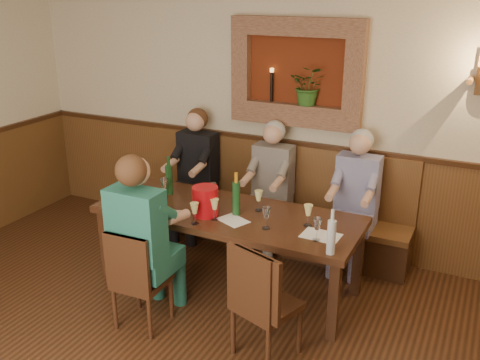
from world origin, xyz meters
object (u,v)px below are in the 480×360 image
at_px(bench, 268,216).
at_px(person_bench_right, 353,214).
at_px(chair_near_left, 142,297).
at_px(person_bench_mid, 269,199).
at_px(dining_table, 228,219).
at_px(wine_bottle_green_a, 236,198).
at_px(wine_bottle_green_b, 169,179).
at_px(chair_near_right, 265,323).
at_px(person_chair_front, 146,253).
at_px(spittoon_bucket, 205,201).
at_px(water_bottle, 331,236).
at_px(person_bench_left, 195,184).

relative_size(bench, person_bench_right, 2.14).
bearing_deg(chair_near_left, person_bench_mid, 74.22).
xyz_separation_m(dining_table, chair_near_left, (-0.35, -0.87, -0.42)).
bearing_deg(chair_near_left, person_bench_right, 50.51).
height_order(wine_bottle_green_a, wine_bottle_green_b, wine_bottle_green_a).
bearing_deg(chair_near_right, person_bench_mid, 130.59).
distance_m(bench, person_chair_front, 1.78).
bearing_deg(wine_bottle_green_b, chair_near_left, -70.51).
distance_m(chair_near_right, person_bench_mid, 1.77).
relative_size(person_bench_right, wine_bottle_green_a, 3.57).
bearing_deg(spittoon_bucket, dining_table, 47.38).
bearing_deg(chair_near_left, water_bottle, 16.93).
bearing_deg(chair_near_left, wine_bottle_green_b, 107.15).
height_order(person_bench_right, wine_bottle_green_a, person_bench_right).
distance_m(chair_near_right, person_bench_left, 2.27).
distance_m(person_bench_right, wine_bottle_green_a, 1.25).
height_order(bench, wine_bottle_green_b, wine_bottle_green_b).
xyz_separation_m(person_chair_front, wine_bottle_green_b, (-0.36, 0.92, 0.29)).
xyz_separation_m(person_bench_left, wine_bottle_green_a, (0.94, -0.86, 0.32)).
xyz_separation_m(bench, person_chair_front, (-0.35, -1.72, 0.29)).
height_order(dining_table, chair_near_right, chair_near_right).
bearing_deg(person_bench_mid, person_bench_left, -179.92).
bearing_deg(person_chair_front, person_bench_right, 51.31).
bearing_deg(wine_bottle_green_b, person_bench_mid, 42.24).
distance_m(bench, chair_near_left, 1.85).
distance_m(spittoon_bucket, wine_bottle_green_b, 0.64).
relative_size(chair_near_right, wine_bottle_green_a, 2.40).
distance_m(chair_near_left, chair_near_right, 1.07).
relative_size(person_bench_left, person_bench_mid, 1.03).
distance_m(dining_table, spittoon_bucket, 0.29).
xyz_separation_m(person_bench_mid, person_bench_right, (0.88, -0.00, 0.01)).
relative_size(bench, wine_bottle_green_b, 7.96).
xyz_separation_m(person_bench_right, water_bottle, (0.13, -1.21, 0.32)).
bearing_deg(water_bottle, dining_table, 160.81).
xyz_separation_m(spittoon_bucket, wine_bottle_green_a, (0.24, 0.13, 0.03)).
height_order(person_chair_front, wine_bottle_green_a, person_chair_front).
distance_m(wine_bottle_green_a, water_bottle, 1.03).
relative_size(bench, water_bottle, 8.32).
bearing_deg(water_bottle, wine_bottle_green_a, 160.32).
bearing_deg(person_bench_mid, water_bottle, -50.14).
xyz_separation_m(bench, person_bench_mid, (0.06, -0.10, 0.24)).
distance_m(person_chair_front, spittoon_bucket, 0.71).
bearing_deg(person_bench_mid, person_bench_right, -0.03).
bearing_deg(spittoon_bucket, chair_near_right, -36.46).
bearing_deg(wine_bottle_green_b, person_chair_front, -68.78).
relative_size(dining_table, spittoon_bucket, 9.16).
bearing_deg(person_bench_left, person_bench_right, 0.03).
height_order(spittoon_bucket, wine_bottle_green_a, wine_bottle_green_a).
relative_size(person_chair_front, water_bottle, 4.11).
xyz_separation_m(dining_table, person_bench_right, (0.94, 0.84, -0.10)).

